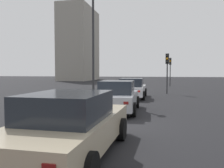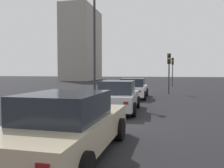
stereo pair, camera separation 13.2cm
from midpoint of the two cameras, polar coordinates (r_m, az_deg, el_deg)
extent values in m
cube|color=black|center=(9.60, -1.07, -9.54)|extent=(160.00, 160.00, 0.20)
cube|color=silver|center=(18.06, 4.52, -1.49)|extent=(4.51, 1.92, 0.62)
cube|color=#1E232B|center=(17.80, 4.46, 0.39)|extent=(2.04, 1.66, 0.58)
cylinder|color=black|center=(19.39, 7.68, -1.94)|extent=(0.64, 0.23, 0.64)
cylinder|color=black|center=(19.57, 2.25, -1.87)|extent=(0.64, 0.23, 0.64)
cylinder|color=black|center=(16.63, 7.20, -2.76)|extent=(0.64, 0.23, 0.64)
cylinder|color=black|center=(16.84, 0.88, -2.67)|extent=(0.64, 0.23, 0.64)
cube|color=red|center=(15.75, 6.08, -1.75)|extent=(0.03, 0.20, 0.11)
cube|color=red|center=(15.91, 1.28, -1.68)|extent=(0.03, 0.20, 0.11)
cube|color=#A8AAB2|center=(11.92, 1.04, -3.72)|extent=(4.25, 1.91, 0.66)
cube|color=#1E232B|center=(11.66, 0.89, -0.73)|extent=(1.94, 1.62, 0.62)
cylinder|color=black|center=(13.15, 5.66, -4.28)|extent=(0.65, 0.24, 0.64)
cylinder|color=black|center=(13.38, -1.90, -4.15)|extent=(0.65, 0.24, 0.64)
cylinder|color=black|center=(10.58, 4.76, -6.06)|extent=(0.65, 0.24, 0.64)
cylinder|color=black|center=(10.86, -4.57, -5.82)|extent=(0.65, 0.24, 0.64)
cube|color=maroon|center=(9.75, 2.95, -4.53)|extent=(0.04, 0.20, 0.11)
cube|color=maroon|center=(9.97, -4.32, -4.37)|extent=(0.04, 0.20, 0.11)
cube|color=tan|center=(5.89, -10.26, -10.86)|extent=(4.80, 1.98, 0.64)
cube|color=#1E232B|center=(5.55, -11.29, -5.17)|extent=(2.18, 1.69, 0.60)
cylinder|color=black|center=(7.05, 1.69, -10.67)|extent=(0.65, 0.24, 0.64)
cylinder|color=black|center=(7.62, -12.34, -9.69)|extent=(0.65, 0.24, 0.64)
cube|color=maroon|center=(3.52, -15.87, -18.63)|extent=(0.04, 0.20, 0.11)
cylinder|color=#2D2D30|center=(21.75, 12.78, 1.19)|extent=(0.11, 0.11, 2.65)
cube|color=black|center=(21.70, 12.82, 5.87)|extent=(0.23, 0.30, 0.90)
sphere|color=black|center=(21.61, 12.80, 6.60)|extent=(0.20, 0.20, 0.20)
sphere|color=orange|center=(21.59, 12.79, 5.89)|extent=(0.20, 0.20, 0.20)
sphere|color=black|center=(21.58, 12.78, 5.17)|extent=(0.20, 0.20, 0.20)
cylinder|color=#2D2D30|center=(32.72, 13.53, 1.97)|extent=(0.11, 0.11, 2.87)
cube|color=black|center=(32.68, 13.56, 5.27)|extent=(0.23, 0.30, 0.90)
sphere|color=black|center=(32.58, 13.55, 5.76)|extent=(0.20, 0.20, 0.20)
sphere|color=orange|center=(32.57, 13.54, 5.28)|extent=(0.20, 0.20, 0.20)
sphere|color=black|center=(32.56, 13.54, 4.81)|extent=(0.20, 0.20, 0.20)
cylinder|color=#2D2D30|center=(17.33, -4.71, 9.67)|extent=(0.16, 0.16, 8.00)
cube|color=gray|center=(55.19, -7.87, 9.28)|extent=(12.49, 6.09, 16.06)
camera|label=1|loc=(0.07, -90.37, -0.02)|focal=38.51mm
camera|label=2|loc=(0.07, 89.63, 0.02)|focal=38.51mm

